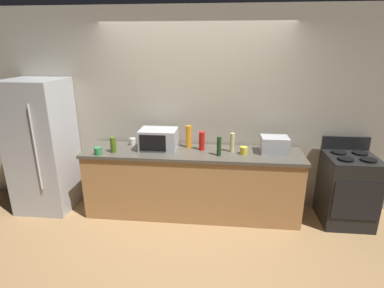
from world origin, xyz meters
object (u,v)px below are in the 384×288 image
object	(u,v)px
refrigerator	(43,146)
microwave	(159,139)
bottle_wine	(219,146)
mug_white	(133,142)
bottle_hot_sauce	(202,141)
bottle_vinegar	(232,143)
mug_yellow	(244,151)
toaster_oven	(274,145)
bottle_olive_oil	(113,145)
mug_green	(98,151)
bottle_dish_soap	(188,137)
stove_range	(347,189)

from	to	relation	value
refrigerator	microwave	distance (m)	1.61
bottle_wine	mug_white	world-z (taller)	bottle_wine
microwave	bottle_hot_sauce	bearing A→B (deg)	2.50
microwave	bottle_vinegar	world-z (taller)	microwave
mug_yellow	bottle_vinegar	bearing A→B (deg)	152.79
toaster_oven	bottle_olive_oil	size ratio (longest dim) A/B	1.71
microwave	mug_green	world-z (taller)	microwave
bottle_wine	bottle_hot_sauce	xyz separation A→B (m)	(-0.23, 0.19, 0.00)
bottle_dish_soap	mug_white	distance (m)	0.79
stove_range	mug_yellow	world-z (taller)	stove_range
stove_range	mug_white	size ratio (longest dim) A/B	11.60
mug_green	mug_white	xyz separation A→B (m)	(0.32, 0.42, 0.00)
stove_range	mug_green	world-z (taller)	stove_range
toaster_oven	bottle_wine	xyz separation A→B (m)	(-0.70, -0.18, 0.02)
bottle_wine	mug_white	distance (m)	1.23
bottle_hot_sauce	bottle_olive_oil	size ratio (longest dim) A/B	1.24
mug_white	toaster_oven	bearing A→B (deg)	-3.82
microwave	mug_white	world-z (taller)	microwave
refrigerator	bottle_hot_sauce	distance (m)	2.18
mug_white	mug_yellow	xyz separation A→B (m)	(1.50, -0.22, 0.00)
bottle_hot_sauce	bottle_vinegar	xyz separation A→B (m)	(0.39, -0.04, 0.00)
stove_range	toaster_oven	bearing A→B (deg)	176.37
refrigerator	bottle_olive_oil	xyz separation A→B (m)	(1.05, -0.13, 0.10)
bottle_hot_sauce	mug_white	bearing A→B (deg)	173.27
refrigerator	mug_white	xyz separation A→B (m)	(1.21, 0.19, 0.05)
bottle_dish_soap	bottle_hot_sauce	size ratio (longest dim) A/B	1.22
bottle_dish_soap	bottle_vinegar	size ratio (longest dim) A/B	1.20
bottle_hot_sauce	bottle_olive_oil	world-z (taller)	bottle_hot_sauce
stove_range	mug_green	distance (m)	3.21
stove_range	toaster_oven	xyz separation A→B (m)	(-0.95, 0.06, 0.54)
bottle_wine	bottle_olive_oil	world-z (taller)	bottle_wine
stove_range	bottle_hot_sauce	world-z (taller)	bottle_hot_sauce
microwave	mug_yellow	distance (m)	1.11
mug_white	bottle_dish_soap	bearing A→B (deg)	-1.89
bottle_dish_soap	mug_yellow	distance (m)	0.76
stove_range	mug_yellow	bearing A→B (deg)	-178.36
toaster_oven	bottle_hot_sauce	distance (m)	0.93
mug_white	microwave	bearing A→B (deg)	-19.33
bottle_olive_oil	mug_green	bearing A→B (deg)	-147.50
bottle_wine	bottle_hot_sauce	world-z (taller)	same
bottle_olive_oil	mug_green	world-z (taller)	bottle_olive_oil
refrigerator	bottle_wine	size ratio (longest dim) A/B	7.33
mug_white	stove_range	bearing A→B (deg)	-3.75
stove_range	bottle_dish_soap	distance (m)	2.15
bottle_hot_sauce	bottle_wine	bearing A→B (deg)	-40.46
bottle_olive_oil	bottle_vinegar	bearing A→B (deg)	6.39
bottle_vinegar	mug_white	size ratio (longest dim) A/B	2.68
refrigerator	bottle_dish_soap	bearing A→B (deg)	4.63
bottle_wine	bottle_vinegar	distance (m)	0.23
toaster_oven	mug_green	distance (m)	2.24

